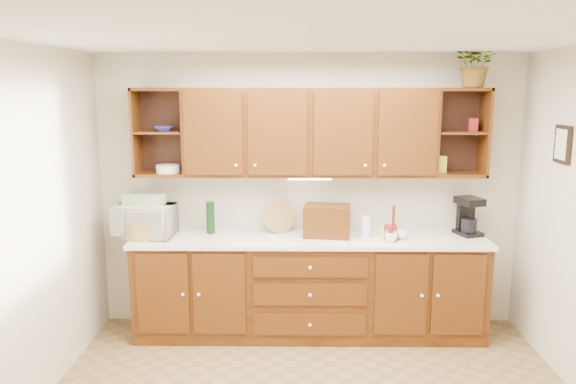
{
  "coord_description": "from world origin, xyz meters",
  "views": [
    {
      "loc": [
        -0.14,
        -3.54,
        2.3
      ],
      "look_at": [
        -0.19,
        1.15,
        1.42
      ],
      "focal_mm": 35.0,
      "sensor_mm": 36.0,
      "label": 1
    }
  ],
  "objects_px": {
    "microwave": "(145,221)",
    "bread_box": "(327,221)",
    "potted_plant": "(477,63)",
    "coffee_maker": "(468,216)"
  },
  "relations": [
    {
      "from": "bread_box",
      "to": "potted_plant",
      "type": "relative_size",
      "value": 1.0
    },
    {
      "from": "coffee_maker",
      "to": "bread_box",
      "type": "bearing_deg",
      "value": 165.95
    },
    {
      "from": "potted_plant",
      "to": "microwave",
      "type": "bearing_deg",
      "value": -178.68
    },
    {
      "from": "microwave",
      "to": "bread_box",
      "type": "xyz_separation_m",
      "value": [
        1.67,
        0.02,
        -0.0
      ]
    },
    {
      "from": "microwave",
      "to": "bread_box",
      "type": "relative_size",
      "value": 1.27
    },
    {
      "from": "bread_box",
      "to": "microwave",
      "type": "bearing_deg",
      "value": -172.3
    },
    {
      "from": "bread_box",
      "to": "potted_plant",
      "type": "distance_m",
      "value": 1.92
    },
    {
      "from": "microwave",
      "to": "coffee_maker",
      "type": "bearing_deg",
      "value": 7.15
    },
    {
      "from": "bread_box",
      "to": "coffee_maker",
      "type": "distance_m",
      "value": 1.32
    },
    {
      "from": "coffee_maker",
      "to": "potted_plant",
      "type": "height_order",
      "value": "potted_plant"
    }
  ]
}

